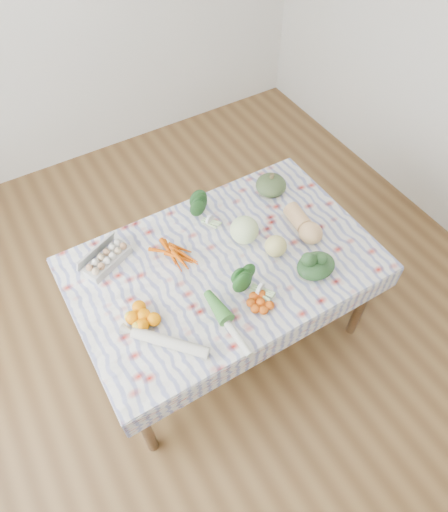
{
  "coord_description": "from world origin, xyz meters",
  "views": [
    {
      "loc": [
        -0.78,
        -1.3,
        2.76
      ],
      "look_at": [
        0.0,
        0.0,
        0.82
      ],
      "focal_mm": 32.0,
      "sensor_mm": 36.0,
      "label": 1
    }
  ],
  "objects": [
    {
      "name": "orange_cluster",
      "position": [
        -0.52,
        -0.1,
        0.8
      ],
      "size": [
        0.28,
        0.28,
        0.07
      ],
      "primitive_type": "cube",
      "rotation": [
        0.0,
        0.0,
        0.32
      ],
      "color": "#FF8200",
      "rests_on": "tablecloth"
    },
    {
      "name": "cabbage",
      "position": [
        0.18,
        0.08,
        0.84
      ],
      "size": [
        0.17,
        0.17,
        0.16
      ],
      "primitive_type": "sphere",
      "rotation": [
        0.0,
        0.0,
        0.06
      ],
      "color": "#C3DC93",
      "rests_on": "tablecloth"
    },
    {
      "name": "egg_carton",
      "position": [
        -0.55,
        0.32,
        0.8
      ],
      "size": [
        0.3,
        0.21,
        0.07
      ],
      "primitive_type": "cube",
      "rotation": [
        0.0,
        0.0,
        0.41
      ],
      "color": "#B2B1AC",
      "rests_on": "tablecloth"
    },
    {
      "name": "butternut_squash",
      "position": [
        0.51,
        -0.03,
        0.83
      ],
      "size": [
        0.16,
        0.3,
        0.13
      ],
      "primitive_type": "ellipsoid",
      "rotation": [
        0.0,
        0.0,
        -0.1
      ],
      "color": "tan",
      "rests_on": "tablecloth"
    },
    {
      "name": "dining_table",
      "position": [
        0.0,
        0.0,
        0.68
      ],
      "size": [
        1.6,
        1.0,
        0.75
      ],
      "color": "brown",
      "rests_on": "ground"
    },
    {
      "name": "mandarin_cluster",
      "position": [
        0.02,
        -0.33,
        0.79
      ],
      "size": [
        0.17,
        0.17,
        0.05
      ],
      "primitive_type": "cube",
      "rotation": [
        0.0,
        0.0,
        -0.03
      ],
      "color": "#D7510C",
      "rests_on": "tablecloth"
    },
    {
      "name": "grapefruit",
      "position": [
        0.28,
        -0.09,
        0.82
      ],
      "size": [
        0.13,
        0.13,
        0.12
      ],
      "primitive_type": "sphere",
      "rotation": [
        0.0,
        0.0,
        0.09
      ],
      "color": "#CEC26C",
      "rests_on": "tablecloth"
    },
    {
      "name": "spinach_bag",
      "position": [
        0.39,
        -0.3,
        0.81
      ],
      "size": [
        0.27,
        0.25,
        0.1
      ],
      "primitive_type": "ellipsoid",
      "rotation": [
        0.0,
        0.0,
        -0.39
      ],
      "color": "#1B3819",
      "rests_on": "tablecloth"
    },
    {
      "name": "kale_bunch",
      "position": [
        0.05,
        0.33,
        0.83
      ],
      "size": [
        0.2,
        0.19,
        0.14
      ],
      "primitive_type": "ellipsoid",
      "rotation": [
        0.0,
        0.0,
        0.42
      ],
      "color": "#173C16",
      "rests_on": "tablecloth"
    },
    {
      "name": "leek",
      "position": [
        -0.19,
        -0.35,
        0.78
      ],
      "size": [
        0.05,
        0.39,
        0.04
      ],
      "primitive_type": "cylinder",
      "rotation": [
        1.57,
        0.0,
        0.02
      ],
      "color": "beige",
      "rests_on": "tablecloth"
    },
    {
      "name": "carrot_bunch",
      "position": [
        -0.21,
        0.17,
        0.78
      ],
      "size": [
        0.27,
        0.26,
        0.04
      ],
      "primitive_type": "cube",
      "rotation": [
        0.0,
        0.0,
        0.31
      ],
      "color": "#CB4A02",
      "rests_on": "tablecloth"
    },
    {
      "name": "tablecloth",
      "position": [
        0.0,
        0.0,
        0.76
      ],
      "size": [
        1.66,
        1.06,
        0.01
      ],
      "primitive_type": "cube",
      "color": "silver",
      "rests_on": "dining_table"
    },
    {
      "name": "daikon",
      "position": [
        -0.48,
        -0.3,
        0.79
      ],
      "size": [
        0.31,
        0.34,
        0.06
      ],
      "primitive_type": "cylinder",
      "rotation": [
        1.57,
        0.0,
        0.73
      ],
      "color": "beige",
      "rests_on": "tablecloth"
    },
    {
      "name": "kabocha_squash",
      "position": [
        0.53,
        0.32,
        0.82
      ],
      "size": [
        0.2,
        0.2,
        0.12
      ],
      "primitive_type": "ellipsoid",
      "rotation": [
        0.0,
        0.0,
        -0.09
      ],
      "color": "#3E512B",
      "rests_on": "tablecloth"
    },
    {
      "name": "ground",
      "position": [
        0.0,
        0.0,
        0.0
      ],
      "size": [
        4.5,
        4.5,
        0.0
      ],
      "primitive_type": "plane",
      "color": "brown",
      "rests_on": "ground"
    },
    {
      "name": "broccoli",
      "position": [
        0.03,
        -0.22,
        0.82
      ],
      "size": [
        0.23,
        0.23,
        0.12
      ],
      "primitive_type": "ellipsoid",
      "rotation": [
        0.0,
        0.0,
        0.48
      ],
      "color": "#1B4F1A",
      "rests_on": "tablecloth"
    }
  ]
}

